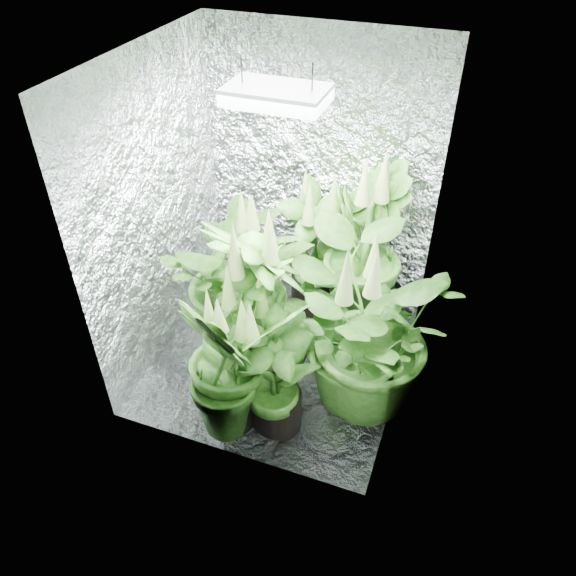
{
  "coord_description": "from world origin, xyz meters",
  "views": [
    {
      "loc": [
        0.99,
        -2.53,
        2.79
      ],
      "look_at": [
        0.06,
        0.0,
        0.65
      ],
      "focal_mm": 35.0,
      "sensor_mm": 36.0,
      "label": 1
    }
  ],
  "objects_px": {
    "plant_d": "(255,318)",
    "plant_c": "(362,248)",
    "grow_lamp": "(277,96)",
    "plant_b": "(313,252)",
    "circulation_fan": "(386,307)",
    "plant_g": "(227,365)",
    "plant_f": "(275,369)",
    "plant_e": "(363,336)",
    "plant_a": "(241,276)"
  },
  "relations": [
    {
      "from": "plant_a",
      "to": "plant_g",
      "type": "relative_size",
      "value": 1.11
    },
    {
      "from": "plant_a",
      "to": "plant_f",
      "type": "distance_m",
      "value": 0.81
    },
    {
      "from": "plant_d",
      "to": "plant_g",
      "type": "xyz_separation_m",
      "value": [
        -0.04,
        -0.31,
        -0.1
      ]
    },
    {
      "from": "plant_d",
      "to": "plant_b",
      "type": "bearing_deg",
      "value": 86.55
    },
    {
      "from": "plant_d",
      "to": "plant_c",
      "type": "bearing_deg",
      "value": 65.93
    },
    {
      "from": "plant_e",
      "to": "plant_a",
      "type": "bearing_deg",
      "value": 160.53
    },
    {
      "from": "plant_a",
      "to": "plant_c",
      "type": "distance_m",
      "value": 0.85
    },
    {
      "from": "circulation_fan",
      "to": "grow_lamp",
      "type": "bearing_deg",
      "value": -152.88
    },
    {
      "from": "plant_g",
      "to": "circulation_fan",
      "type": "height_order",
      "value": "plant_g"
    },
    {
      "from": "grow_lamp",
      "to": "plant_d",
      "type": "bearing_deg",
      "value": -96.95
    },
    {
      "from": "plant_f",
      "to": "circulation_fan",
      "type": "height_order",
      "value": "plant_f"
    },
    {
      "from": "plant_a",
      "to": "plant_e",
      "type": "relative_size",
      "value": 1.01
    },
    {
      "from": "grow_lamp",
      "to": "plant_f",
      "type": "distance_m",
      "value": 1.45
    },
    {
      "from": "grow_lamp",
      "to": "plant_c",
      "type": "distance_m",
      "value": 1.41
    },
    {
      "from": "plant_e",
      "to": "plant_g",
      "type": "distance_m",
      "value": 0.79
    },
    {
      "from": "plant_d",
      "to": "plant_g",
      "type": "relative_size",
      "value": 1.18
    },
    {
      "from": "plant_b",
      "to": "plant_f",
      "type": "xyz_separation_m",
      "value": [
        0.15,
        -1.15,
        -0.02
      ]
    },
    {
      "from": "plant_d",
      "to": "circulation_fan",
      "type": "xyz_separation_m",
      "value": [
        0.62,
        0.91,
        -0.45
      ]
    },
    {
      "from": "plant_f",
      "to": "plant_c",
      "type": "bearing_deg",
      "value": 79.84
    },
    {
      "from": "plant_e",
      "to": "plant_g",
      "type": "relative_size",
      "value": 1.09
    },
    {
      "from": "grow_lamp",
      "to": "plant_b",
      "type": "bearing_deg",
      "value": 88.19
    },
    {
      "from": "grow_lamp",
      "to": "plant_a",
      "type": "relative_size",
      "value": 0.41
    },
    {
      "from": "plant_a",
      "to": "plant_c",
      "type": "bearing_deg",
      "value": 34.89
    },
    {
      "from": "grow_lamp",
      "to": "circulation_fan",
      "type": "height_order",
      "value": "grow_lamp"
    },
    {
      "from": "grow_lamp",
      "to": "plant_e",
      "type": "height_order",
      "value": "grow_lamp"
    },
    {
      "from": "plant_d",
      "to": "circulation_fan",
      "type": "distance_m",
      "value": 1.19
    },
    {
      "from": "plant_b",
      "to": "plant_g",
      "type": "height_order",
      "value": "plant_g"
    },
    {
      "from": "plant_b",
      "to": "plant_g",
      "type": "bearing_deg",
      "value": -94.53
    },
    {
      "from": "plant_b",
      "to": "plant_f",
      "type": "relative_size",
      "value": 1.04
    },
    {
      "from": "plant_b",
      "to": "plant_g",
      "type": "xyz_separation_m",
      "value": [
        -0.1,
        -1.24,
        0.02
      ]
    },
    {
      "from": "plant_b",
      "to": "circulation_fan",
      "type": "xyz_separation_m",
      "value": [
        0.57,
        -0.02,
        -0.33
      ]
    },
    {
      "from": "plant_b",
      "to": "plant_f",
      "type": "bearing_deg",
      "value": -82.59
    },
    {
      "from": "plant_c",
      "to": "plant_b",
      "type": "bearing_deg",
      "value": 177.28
    },
    {
      "from": "circulation_fan",
      "to": "plant_c",
      "type": "bearing_deg",
      "value": 158.96
    },
    {
      "from": "plant_d",
      "to": "plant_e",
      "type": "relative_size",
      "value": 1.08
    },
    {
      "from": "plant_c",
      "to": "plant_d",
      "type": "bearing_deg",
      "value": -114.07
    },
    {
      "from": "plant_a",
      "to": "plant_b",
      "type": "distance_m",
      "value": 0.61
    },
    {
      "from": "plant_c",
      "to": "grow_lamp",
      "type": "bearing_deg",
      "value": -121.04
    },
    {
      "from": "plant_c",
      "to": "plant_f",
      "type": "xyz_separation_m",
      "value": [
        -0.2,
        -1.13,
        -0.14
      ]
    },
    {
      "from": "plant_a",
      "to": "grow_lamp",
      "type": "bearing_deg",
      "value": -22.62
    },
    {
      "from": "plant_a",
      "to": "plant_d",
      "type": "bearing_deg",
      "value": -56.35
    },
    {
      "from": "plant_b",
      "to": "plant_e",
      "type": "bearing_deg",
      "value": -55.42
    },
    {
      "from": "grow_lamp",
      "to": "plant_c",
      "type": "relative_size",
      "value": 0.38
    },
    {
      "from": "plant_b",
      "to": "plant_c",
      "type": "bearing_deg",
      "value": -2.72
    },
    {
      "from": "plant_d",
      "to": "plant_f",
      "type": "bearing_deg",
      "value": -46.58
    },
    {
      "from": "plant_c",
      "to": "circulation_fan",
      "type": "relative_size",
      "value": 3.47
    },
    {
      "from": "plant_c",
      "to": "plant_e",
      "type": "height_order",
      "value": "plant_c"
    },
    {
      "from": "circulation_fan",
      "to": "plant_d",
      "type": "bearing_deg",
      "value": -143.5
    },
    {
      "from": "plant_b",
      "to": "plant_c",
      "type": "xyz_separation_m",
      "value": [
        0.35,
        -0.02,
        0.12
      ]
    },
    {
      "from": "grow_lamp",
      "to": "plant_d",
      "type": "height_order",
      "value": "grow_lamp"
    }
  ]
}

